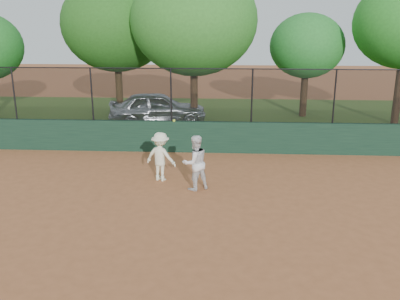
# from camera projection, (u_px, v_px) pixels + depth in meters

# --- Properties ---
(ground) EXTENTS (80.00, 80.00, 0.00)m
(ground) POSITION_uv_depth(u_px,v_px,m) (164.00, 218.00, 11.41)
(ground) COLOR #AA5F36
(ground) RESTS_ON ground
(back_wall) EXTENTS (26.00, 0.20, 1.20)m
(back_wall) POSITION_uv_depth(u_px,v_px,m) (185.00, 137.00, 16.99)
(back_wall) COLOR #1A3926
(back_wall) RESTS_ON ground
(grass_strip) EXTENTS (36.00, 12.00, 0.01)m
(grass_strip) POSITION_uv_depth(u_px,v_px,m) (196.00, 118.00, 22.90)
(grass_strip) COLOR #2E4916
(grass_strip) RESTS_ON ground
(parked_car) EXTENTS (4.91, 2.70, 1.58)m
(parked_car) POSITION_uv_depth(u_px,v_px,m) (158.00, 108.00, 21.45)
(parked_car) COLOR #A4A8AD
(parked_car) RESTS_ON ground
(player_second) EXTENTS (1.02, 0.95, 1.66)m
(player_second) POSITION_uv_depth(u_px,v_px,m) (195.00, 163.00, 13.16)
(player_second) COLOR white
(player_second) RESTS_ON ground
(player_main) EXTENTS (1.14, 0.88, 2.06)m
(player_main) POSITION_uv_depth(u_px,v_px,m) (161.00, 157.00, 13.93)
(player_main) COLOR white
(player_main) RESTS_ON ground
(fence_assembly) EXTENTS (26.00, 0.06, 2.00)m
(fence_assembly) POSITION_uv_depth(u_px,v_px,m) (184.00, 94.00, 16.53)
(fence_assembly) COLOR black
(fence_assembly) RESTS_ON back_wall
(tree_1) EXTENTS (5.51, 5.01, 7.05)m
(tree_1) POSITION_uv_depth(u_px,v_px,m) (116.00, 24.00, 22.38)
(tree_1) COLOR #442F17
(tree_1) RESTS_ON ground
(tree_2) EXTENTS (5.80, 5.27, 7.36)m
(tree_2) POSITION_uv_depth(u_px,v_px,m) (194.00, 21.00, 20.22)
(tree_2) COLOR #462D19
(tree_2) RESTS_ON ground
(tree_3) EXTENTS (3.76, 3.42, 5.24)m
(tree_3) POSITION_uv_depth(u_px,v_px,m) (307.00, 46.00, 22.45)
(tree_3) COLOR #3B2513
(tree_3) RESTS_ON ground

